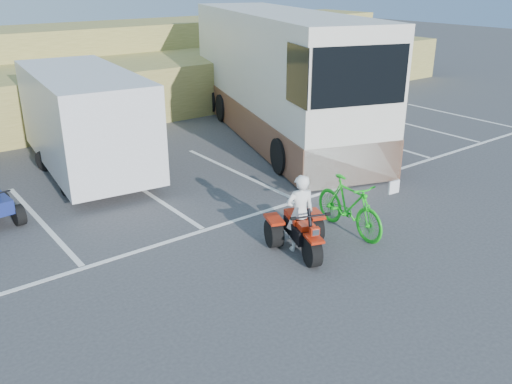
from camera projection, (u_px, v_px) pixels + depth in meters
ground at (274, 276)px, 10.00m from camera, size 100.00×100.00×0.00m
parking_stripes at (198, 197)px, 13.48m from camera, size 28.00×5.16×0.01m
grass_embankment at (22, 79)px, 20.88m from camera, size 40.00×8.50×3.10m
red_trike_atv at (301, 253)px, 10.82m from camera, size 1.63×1.86×1.01m
rider at (300, 213)px, 10.66m from camera, size 0.68×0.56×1.60m
green_dirt_bike at (349, 206)px, 11.48m from camera, size 0.74×2.06×1.21m
cargo_trailer at (85, 118)px, 14.80m from camera, size 3.05×6.19×2.78m
rv_motorhome at (278, 83)px, 18.33m from camera, size 6.26×11.45×4.01m
quad_atv_green at (75, 168)px, 15.52m from camera, size 1.82×2.06×1.11m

